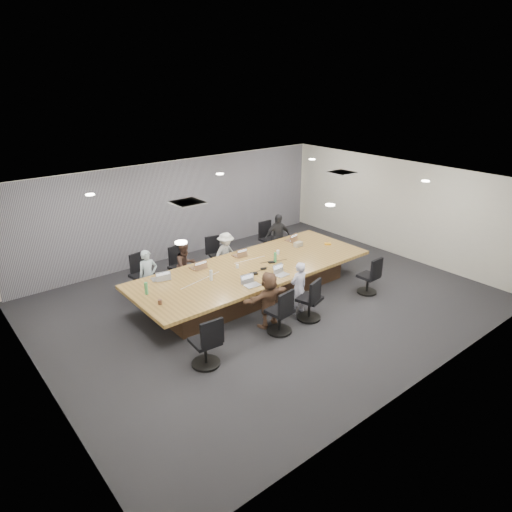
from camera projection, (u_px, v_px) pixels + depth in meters
floor at (267, 302)px, 10.85m from camera, size 10.00×8.00×0.00m
ceiling at (268, 186)px, 9.80m from camera, size 10.00×8.00×0.00m
wall_back at (178, 209)px, 13.20m from camera, size 10.00×0.00×2.80m
wall_front at (426, 314)px, 7.45m from camera, size 10.00×0.00×2.80m
wall_left at (33, 316)px, 7.40m from camera, size 0.00×8.00×2.80m
wall_right at (398, 208)px, 13.25m from camera, size 0.00×8.00×2.80m
curtain at (179, 209)px, 13.15m from camera, size 9.80×0.04×2.80m
conference_table at (253, 280)px, 11.06m from camera, size 6.00×2.20×0.74m
chair_0 at (142, 279)px, 11.05m from camera, size 0.64×0.64×0.84m
chair_1 at (179, 270)px, 11.67m from camera, size 0.57×0.57×0.73m
chair_2 at (219, 259)px, 12.38m from camera, size 0.59×0.59×0.74m
chair_3 at (270, 242)px, 13.44m from camera, size 0.56×0.56×0.83m
chair_4 at (205, 345)px, 8.36m from camera, size 0.62×0.62×0.84m
chair_5 at (280, 315)px, 9.44m from camera, size 0.62×0.62×0.82m
chair_6 at (309, 302)px, 9.95m from camera, size 0.69×0.69×0.82m
chair_7 at (368, 279)px, 11.15m from camera, size 0.52×0.52×0.75m
person_0 at (148, 276)px, 10.72m from camera, size 0.49×0.36×1.26m
laptop_0 at (159, 279)px, 10.28m from camera, size 0.38×0.29×0.02m
person_1 at (186, 266)px, 11.32m from camera, size 0.64×0.53×1.22m
laptop_1 at (197, 267)px, 10.88m from camera, size 0.35×0.24×0.02m
person_2 at (226, 254)px, 12.05m from camera, size 0.84×0.56×1.20m
laptop_2 at (238, 255)px, 11.59m from camera, size 0.31×0.22×0.02m
person_3 at (278, 237)px, 13.08m from camera, size 0.85×0.50×1.36m
laptop_3 at (291, 240)px, 12.66m from camera, size 0.35×0.28×0.02m
person_5 at (269, 299)px, 9.61m from camera, size 1.16×0.39×1.25m
laptop_5 at (252, 285)px, 9.96m from camera, size 0.36×0.26×0.02m
person_6 at (299, 288)px, 10.13m from camera, size 0.46×0.32×1.24m
laptop_6 at (282, 275)px, 10.47m from camera, size 0.32×0.23×0.02m
bottle_green_left at (146, 288)px, 9.54m from camera, size 0.10×0.10×0.27m
bottle_green_right at (275, 257)px, 11.14m from camera, size 0.08×0.08×0.26m
bottle_clear at (211, 275)px, 10.17m from camera, size 0.09×0.09×0.24m
cup_white_far at (237, 266)px, 10.85m from camera, size 0.08×0.08×0.09m
cup_white_near at (278, 252)px, 11.68m from camera, size 0.11×0.11×0.10m
mug_brown at (160, 302)px, 9.15m from camera, size 0.10×0.10×0.10m
mic_left at (254, 273)px, 10.53m from camera, size 0.19×0.17×0.03m
mic_right at (271, 262)px, 11.16m from camera, size 0.18×0.15×0.03m
stapler at (264, 269)px, 10.76m from camera, size 0.15×0.08×0.05m
canvas_bag at (298, 244)px, 12.18m from camera, size 0.24×0.15×0.12m
snack_packet at (328, 244)px, 12.34m from camera, size 0.20×0.19×0.04m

